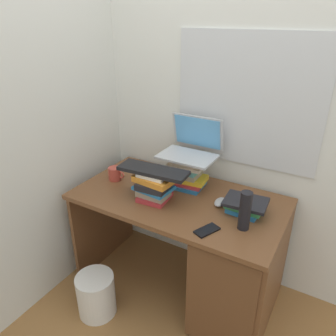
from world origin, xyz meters
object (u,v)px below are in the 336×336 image
laptop (192,146)px  desk (222,259)px  book_stack_keyboard_riser (154,186)px  computer_mouse (220,202)px  wastebasket (96,295)px  book_stack_side (245,205)px  book_stack_tall (187,173)px  cell_phone (207,230)px  keyboard (153,170)px  mug (115,174)px  water_bottle (245,211)px

laptop → desk: bearing=-34.0°
book_stack_keyboard_riser → laptop: size_ratio=0.71×
desk → book_stack_keyboard_riser: size_ratio=5.20×
computer_mouse → wastebasket: size_ratio=0.37×
book_stack_keyboard_riser → book_stack_side: 0.54m
wastebasket → book_stack_tall: bearing=63.0°
book_stack_side → laptop: laptop is taller
cell_phone → wastebasket: 0.89m
desk → keyboard: bearing=-169.8°
computer_mouse → book_stack_keyboard_riser: bearing=-158.6°
keyboard → book_stack_side: bearing=11.2°
desk → keyboard: keyboard is taller
desk → laptop: size_ratio=3.69×
keyboard → mug: size_ratio=3.40×
book_stack_keyboard_riser → mug: bearing=166.7°
desk → book_stack_tall: book_stack_tall is taller
computer_mouse → cell_phone: (0.04, -0.28, -0.01)m
book_stack_tall → book_stack_side: bearing=-14.4°
water_bottle → wastebasket: (-0.78, -0.35, -0.69)m
book_stack_tall → book_stack_side: 0.45m
mug → computer_mouse: bearing=4.3°
keyboard → computer_mouse: (0.37, 0.15, -0.18)m
book_stack_side → mug: size_ratio=2.01×
water_bottle → computer_mouse: bearing=141.0°
desk → laptop: bearing=146.0°
book_stack_tall → book_stack_keyboard_riser: book_stack_tall is taller
computer_mouse → mug: (-0.74, -0.06, 0.03)m
desk → book_stack_keyboard_riser: (-0.43, -0.07, 0.42)m
laptop → keyboard: size_ratio=0.83×
book_stack_side → water_bottle: bearing=-74.5°
book_stack_tall → water_bottle: bearing=-29.4°
book_stack_keyboard_riser → mug: (-0.37, 0.09, -0.05)m
desk → book_stack_keyboard_riser: book_stack_keyboard_riser is taller
book_stack_keyboard_riser → wastebasket: bearing=-121.7°
book_stack_keyboard_riser → keyboard: 0.10m
keyboard → wastebasket: (-0.22, -0.35, -0.78)m
book_stack_side → laptop: bearing=159.1°
computer_mouse → cell_phone: 0.28m
mug → water_bottle: water_bottle is taller
book_stack_side → book_stack_keyboard_riser: bearing=-164.7°
desk → wastebasket: desk is taller
mug → wastebasket: mug is taller
book_stack_tall → laptop: (0.00, 0.05, 0.17)m
desk → water_bottle: 0.46m
desk → book_stack_keyboard_riser: 0.61m
water_bottle → cell_phone: size_ratio=1.59×
book_stack_side → laptop: size_ratio=0.71×
book_stack_keyboard_riser → keyboard: (-0.00, -0.00, 0.10)m
book_stack_side → computer_mouse: bearing=179.3°
mug → water_bottle: 0.94m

